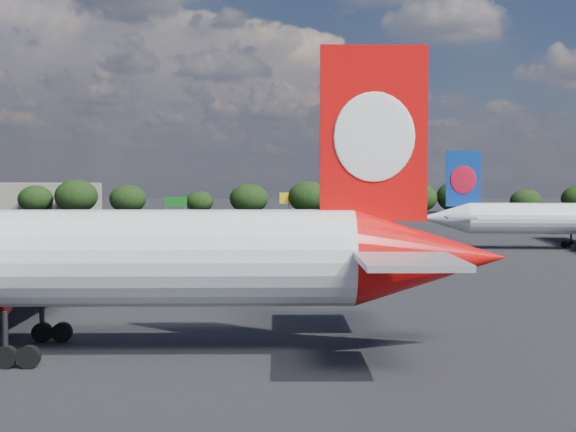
{
  "coord_description": "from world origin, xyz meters",
  "views": [
    {
      "loc": [
        17.2,
        -36.58,
        10.55
      ],
      "look_at": [
        16.0,
        12.0,
        8.0
      ],
      "focal_mm": 50.0,
      "sensor_mm": 36.0,
      "label": 1
    }
  ],
  "objects": [
    {
      "name": "qantas_airliner",
      "position": [
        0.33,
        9.4,
        5.48
      ],
      "size": [
        55.04,
        52.28,
        17.99
      ],
      "color": "white",
      "rests_on": "ground"
    },
    {
      "name": "horizon_treeline",
      "position": [
        13.45,
        180.93,
        4.07
      ],
      "size": [
        202.61,
        14.84,
        9.16
      ],
      "color": "black",
      "rests_on": "ground"
    },
    {
      "name": "highway_sign",
      "position": [
        -18.0,
        176.0,
        3.13
      ],
      "size": [
        6.0,
        0.3,
        4.5
      ],
      "color": "#13631B",
      "rests_on": "ground"
    },
    {
      "name": "ground",
      "position": [
        0.0,
        60.0,
        0.0
      ],
      "size": [
        500.0,
        500.0,
        0.0
      ],
      "primitive_type": "plane",
      "color": "black",
      "rests_on": "ground"
    },
    {
      "name": "billboard_yellow",
      "position": [
        12.0,
        182.0,
        3.87
      ],
      "size": [
        5.0,
        0.3,
        5.5
      ],
      "color": "yellow",
      "rests_on": "ground"
    },
    {
      "name": "terminal_building",
      "position": [
        -65.0,
        192.0,
        4.0
      ],
      "size": [
        42.0,
        16.0,
        8.0
      ],
      "color": "gray",
      "rests_on": "ground"
    }
  ]
}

